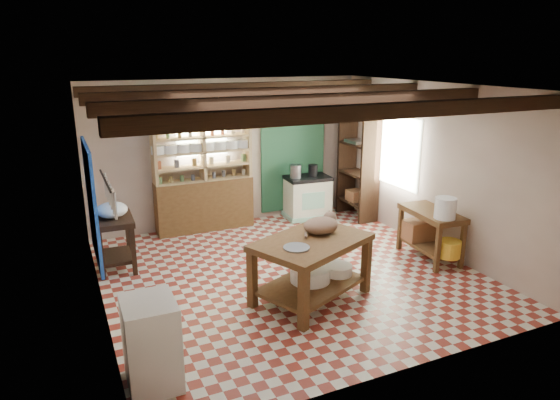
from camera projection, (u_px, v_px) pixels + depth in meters
name	position (u px, v px, depth m)	size (l,w,h in m)	color
floor	(289.00, 274.00, 7.10)	(5.00, 5.00, 0.02)	maroon
ceiling	(290.00, 87.00, 6.36)	(5.00, 5.00, 0.02)	#424247
wall_back	(229.00, 153.00, 8.92)	(5.00, 0.04, 2.60)	#C0AB9A
wall_front	(407.00, 249.00, 4.55)	(5.00, 0.04, 2.60)	#C0AB9A
wall_left	(94.00, 208.00, 5.74)	(0.04, 5.00, 2.60)	#C0AB9A
wall_right	(435.00, 168.00, 7.72)	(0.04, 5.00, 2.60)	#C0AB9A
ceiling_beams	(290.00, 96.00, 6.40)	(5.00, 3.80, 0.15)	black
blue_wall_patch	(92.00, 204.00, 6.60)	(0.04, 1.40, 1.60)	blue
green_wall_patch	(293.00, 150.00, 9.40)	(1.30, 0.04, 2.30)	#215235
window_back	(202.00, 132.00, 8.59)	(0.90, 0.02, 0.80)	white
window_right	(395.00, 151.00, 8.56)	(0.02, 1.30, 1.20)	white
utensil_rail	(106.00, 193.00, 4.58)	(0.06, 0.90, 0.28)	black
pot_rack	(304.00, 102.00, 8.77)	(0.86, 0.12, 0.36)	black
shelving_unit	(203.00, 169.00, 8.59)	(1.70, 0.34, 2.20)	tan
tall_rack	(358.00, 165.00, 9.29)	(0.40, 0.86, 2.00)	black
work_table	(311.00, 269.00, 6.26)	(1.42, 0.95, 0.81)	brown
stove	(308.00, 197.00, 9.42)	(0.81, 0.55, 0.80)	#EDEACE
prep_table	(115.00, 243.00, 7.17)	(0.53, 0.77, 0.78)	black
white_cabinet	(151.00, 343.00, 4.63)	(0.48, 0.57, 0.86)	white
right_counter	(430.00, 235.00, 7.53)	(0.53, 1.06, 0.76)	brown
cat	(321.00, 225.00, 6.33)	(0.47, 0.36, 0.21)	#997259
steel_tray	(296.00, 248.00, 5.86)	(0.32, 0.32, 0.02)	#94939A
basin_large	(310.00, 274.00, 6.36)	(0.51, 0.51, 0.18)	white
basin_small	(338.00, 270.00, 6.56)	(0.37, 0.37, 0.13)	white
kettle_left	(296.00, 171.00, 9.19)	(0.21, 0.21, 0.24)	#94939A
kettle_right	(313.00, 170.00, 9.31)	(0.18, 0.18, 0.22)	black
enamel_bowl	(112.00, 210.00, 7.03)	(0.43, 0.43, 0.22)	white
white_bucket	(445.00, 208.00, 7.05)	(0.30, 0.30, 0.30)	white
wicker_basket	(418.00, 230.00, 7.81)	(0.43, 0.35, 0.30)	#9D653F
yellow_tub	(449.00, 249.00, 7.14)	(0.33, 0.33, 0.24)	gold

